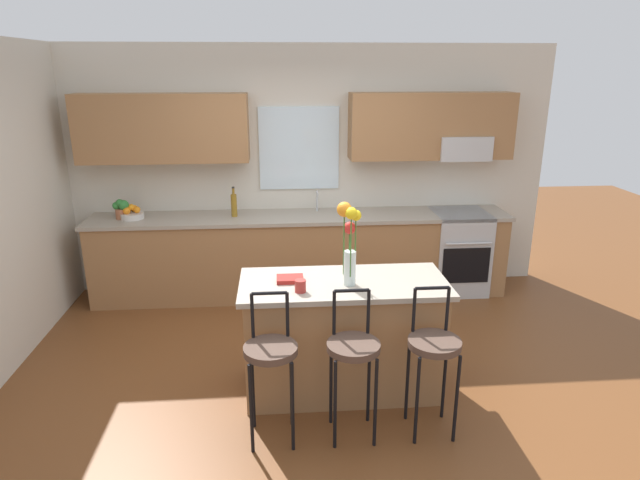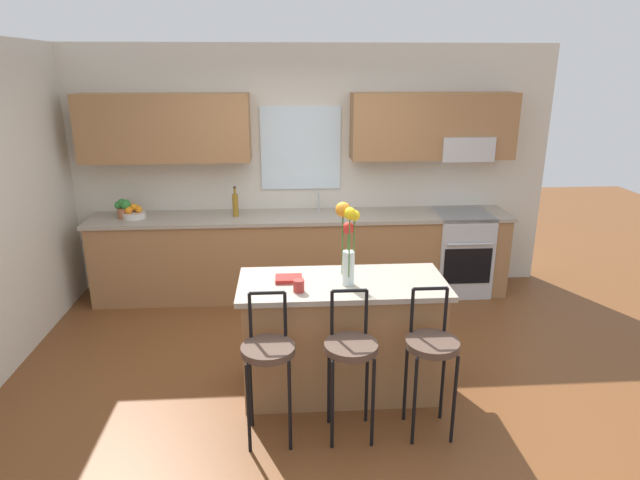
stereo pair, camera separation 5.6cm
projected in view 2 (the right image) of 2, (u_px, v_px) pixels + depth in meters
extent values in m
plane|color=brown|center=(311.00, 373.00, 4.53)|extent=(14.00, 14.00, 0.00)
cube|color=beige|center=(301.00, 170.00, 6.07)|extent=(5.60, 0.12, 2.70)
cube|color=#996B42|center=(165.00, 128.00, 5.61)|extent=(1.76, 0.34, 0.70)
cube|color=#996B42|center=(433.00, 126.00, 5.79)|extent=(1.76, 0.34, 0.70)
cube|color=silver|center=(301.00, 148.00, 5.93)|extent=(0.88, 0.03, 0.90)
cube|color=#B7BABC|center=(464.00, 148.00, 5.86)|extent=(0.56, 0.36, 0.26)
cube|color=#996B42|center=(303.00, 256.00, 6.01)|extent=(4.50, 0.60, 0.88)
cube|color=#9E9384|center=(302.00, 217.00, 5.87)|extent=(4.56, 0.64, 0.04)
cube|color=#B7BABC|center=(320.00, 221.00, 5.90)|extent=(0.54, 0.38, 0.11)
cylinder|color=#B7BABC|center=(319.00, 201.00, 5.99)|extent=(0.02, 0.02, 0.22)
cylinder|color=#B7BABC|center=(319.00, 193.00, 5.90)|extent=(0.02, 0.12, 0.02)
cube|color=#B7BABC|center=(459.00, 252.00, 6.10)|extent=(0.60, 0.60, 0.92)
cube|color=black|center=(467.00, 266.00, 5.84)|extent=(0.52, 0.02, 0.40)
cylinder|color=#B7BABC|center=(470.00, 244.00, 5.72)|extent=(0.50, 0.02, 0.02)
cube|color=#996B42|center=(342.00, 339.00, 4.19)|extent=(1.48, 0.62, 0.88)
cube|color=#9E9384|center=(342.00, 284.00, 4.05)|extent=(1.56, 0.70, 0.04)
cylinder|color=black|center=(248.00, 409.00, 3.52)|extent=(0.02, 0.02, 0.66)
cylinder|color=black|center=(290.00, 407.00, 3.53)|extent=(0.02, 0.02, 0.66)
cylinder|color=black|center=(251.00, 386.00, 3.77)|extent=(0.02, 0.02, 0.66)
cylinder|color=black|center=(289.00, 384.00, 3.79)|extent=(0.02, 0.02, 0.66)
cylinder|color=#4C382D|center=(268.00, 349.00, 3.54)|extent=(0.36, 0.36, 0.05)
cylinder|color=black|center=(250.00, 315.00, 3.61)|extent=(0.02, 0.02, 0.32)
cylinder|color=black|center=(285.00, 314.00, 3.62)|extent=(0.02, 0.02, 0.32)
cylinder|color=black|center=(267.00, 293.00, 3.57)|extent=(0.23, 0.02, 0.02)
cylinder|color=black|center=(332.00, 405.00, 3.55)|extent=(0.02, 0.02, 0.66)
cylinder|color=black|center=(373.00, 404.00, 3.57)|extent=(0.02, 0.02, 0.66)
cylinder|color=black|center=(329.00, 383.00, 3.81)|extent=(0.02, 0.02, 0.66)
cylinder|color=black|center=(367.00, 381.00, 3.82)|extent=(0.02, 0.02, 0.66)
cylinder|color=#4C382D|center=(351.00, 347.00, 3.58)|extent=(0.36, 0.36, 0.05)
cylinder|color=black|center=(332.00, 313.00, 3.64)|extent=(0.02, 0.02, 0.32)
cylinder|color=black|center=(366.00, 312.00, 3.66)|extent=(0.02, 0.02, 0.32)
cylinder|color=black|center=(350.00, 291.00, 3.60)|extent=(0.23, 0.02, 0.02)
cylinder|color=black|center=(415.00, 402.00, 3.59)|extent=(0.02, 0.02, 0.66)
cylinder|color=black|center=(454.00, 400.00, 3.60)|extent=(0.02, 0.02, 0.66)
cylinder|color=black|center=(406.00, 380.00, 3.84)|extent=(0.02, 0.02, 0.66)
cylinder|color=black|center=(443.00, 378.00, 3.86)|extent=(0.02, 0.02, 0.66)
cylinder|color=#4C382D|center=(432.00, 344.00, 3.61)|extent=(0.36, 0.36, 0.05)
cylinder|color=black|center=(412.00, 311.00, 3.68)|extent=(0.02, 0.02, 0.32)
cylinder|color=black|center=(446.00, 310.00, 3.69)|extent=(0.02, 0.02, 0.32)
cylinder|color=black|center=(430.00, 289.00, 3.64)|extent=(0.23, 0.02, 0.02)
cylinder|color=silver|center=(348.00, 268.00, 3.95)|extent=(0.09, 0.09, 0.26)
cylinder|color=#3D722D|center=(354.00, 245.00, 3.90)|extent=(0.01, 0.01, 0.45)
sphere|color=yellow|center=(355.00, 215.00, 3.83)|extent=(0.08, 0.08, 0.08)
cylinder|color=#3D722D|center=(348.00, 251.00, 3.94)|extent=(0.01, 0.01, 0.35)
sphere|color=red|center=(348.00, 228.00, 3.88)|extent=(0.09, 0.09, 0.09)
cylinder|color=#3D722D|center=(342.00, 243.00, 3.90)|extent=(0.01, 0.01, 0.49)
sphere|color=orange|center=(343.00, 209.00, 3.82)|extent=(0.11, 0.11, 0.11)
cylinder|color=#3D722D|center=(349.00, 246.00, 3.85)|extent=(0.01, 0.01, 0.48)
sphere|color=yellow|center=(350.00, 213.00, 3.78)|extent=(0.09, 0.09, 0.09)
cylinder|color=#A52D28|center=(299.00, 286.00, 3.85)|extent=(0.08, 0.08, 0.09)
cube|color=maroon|center=(289.00, 279.00, 4.05)|extent=(0.20, 0.15, 0.03)
cylinder|color=silver|center=(134.00, 215.00, 5.74)|extent=(0.24, 0.24, 0.06)
sphere|color=orange|center=(139.00, 209.00, 5.72)|extent=(0.07, 0.07, 0.07)
sphere|color=orange|center=(136.00, 208.00, 5.77)|extent=(0.08, 0.08, 0.08)
sphere|color=orange|center=(130.00, 209.00, 5.75)|extent=(0.07, 0.07, 0.07)
sphere|color=orange|center=(129.00, 210.00, 5.69)|extent=(0.08, 0.08, 0.08)
sphere|color=orange|center=(133.00, 207.00, 5.71)|extent=(0.07, 0.07, 0.07)
cylinder|color=olive|center=(235.00, 205.00, 5.78)|extent=(0.06, 0.06, 0.24)
cylinder|color=olive|center=(235.00, 191.00, 5.73)|extent=(0.03, 0.03, 0.07)
cylinder|color=black|center=(235.00, 187.00, 5.72)|extent=(0.03, 0.03, 0.02)
cylinder|color=#9E5B3D|center=(123.00, 213.00, 5.73)|extent=(0.11, 0.11, 0.11)
sphere|color=#2D7A33|center=(122.00, 203.00, 5.69)|extent=(0.08, 0.08, 0.08)
sphere|color=#2D7A33|center=(119.00, 205.00, 5.71)|extent=(0.09, 0.09, 0.09)
sphere|color=#2D7A33|center=(126.00, 205.00, 5.69)|extent=(0.11, 0.11, 0.11)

